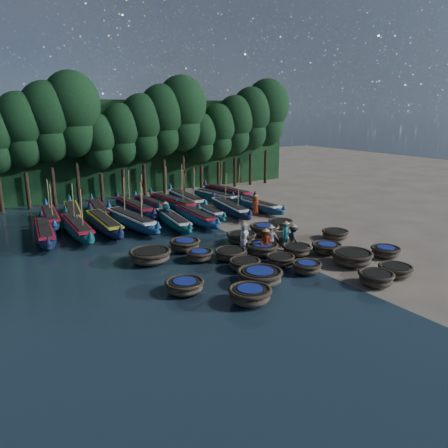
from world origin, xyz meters
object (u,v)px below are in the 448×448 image
coracle_24 (281,224)px  long_boat_15 (186,199)px  long_boat_17 (228,193)px  fisherman_4 (271,239)px  long_boat_9 (50,217)px  coracle_19 (335,234)px  long_boat_5 (195,216)px  long_boat_0 (45,233)px  fisherman_1 (286,234)px  coracle_20 (150,256)px  long_boat_14 (173,203)px  coracle_5 (250,295)px  coracle_16 (230,254)px  coracle_3 (376,278)px  coracle_8 (352,257)px  coracle_7 (306,267)px  long_boat_7 (230,208)px  fisherman_0 (244,235)px  coracle_17 (262,249)px  coracle_13 (297,250)px  coracle_10 (185,286)px  long_boat_8 (256,205)px  coracle_12 (280,260)px  fisherman_5 (166,213)px  long_boat_10 (73,213)px  coracle_18 (280,239)px  coracle_23 (265,230)px  coracle_21 (185,245)px  long_boat_2 (104,224)px  long_boat_16 (216,197)px  long_boat_11 (98,210)px  long_boat_1 (77,228)px  long_boat_13 (151,204)px  coracle_15 (199,255)px  long_boat_3 (131,220)px  long_boat_12 (134,208)px  coracle_6 (260,276)px  long_boat_6 (206,211)px  fisherman_6 (256,205)px  coracle_9 (386,251)px  coracle_14 (327,248)px  fisherman_2 (266,243)px  fisherman_3 (293,237)px  coracle_4 (395,270)px

coracle_24 → long_boat_15: (-2.42, 11.34, 0.23)m
long_boat_17 → fisherman_4: size_ratio=4.43×
fisherman_4 → long_boat_9: bearing=159.0°
coracle_19 → long_boat_5: 11.37m
long_boat_0 → fisherman_1: (13.44, -10.44, 0.42)m
coracle_20 → long_boat_14: bearing=58.8°
coracle_5 → coracle_16: coracle_5 is taller
coracle_3 → coracle_8: 3.19m
coracle_7 → coracle_8: 3.28m
long_boat_9 → fisherman_1: (12.19, -14.99, 0.41)m
long_boat_7 → fisherman_0: size_ratio=4.36×
coracle_17 → coracle_13: bearing=-30.4°
coracle_10 → long_boat_8: long_boat_8 is taller
coracle_12 → long_boat_17: size_ratio=0.20×
fisherman_4 → fisherman_5: bearing=138.1°
long_boat_9 → fisherman_1: bearing=-44.5°
long_boat_0 → long_boat_7: bearing=5.5°
long_boat_9 → long_boat_10: (1.93, 0.50, 0.01)m
coracle_18 → long_boat_5: size_ratio=0.29×
coracle_23 → fisherman_4: (-2.03, -3.27, 0.46)m
coracle_21 → long_boat_5: (4.16, 6.19, 0.09)m
coracle_18 → long_boat_2: 13.47m
long_boat_16 → fisherman_0: (-6.16, -13.86, 0.37)m
long_boat_5 → long_boat_11: size_ratio=1.03×
long_boat_1 → long_boat_16: bearing=20.3°
long_boat_13 → long_boat_14: (1.58, -1.45, 0.12)m
long_boat_14 → coracle_18: bearing=-87.3°
coracle_3 → fisherman_5: bearing=102.4°
coracle_15 → long_boat_3: 9.62m
coracle_10 → long_boat_1: size_ratio=0.27×
coracle_17 → long_boat_12: 15.33m
long_boat_0 → coracle_16: bearing=-42.6°
coracle_6 → coracle_23: 9.32m
long_boat_2 → long_boat_10: 5.09m
coracle_15 → long_boat_9: 15.45m
long_boat_10 → long_boat_6: bearing=-17.3°
coracle_6 → long_boat_14: (3.85, 18.61, 0.14)m
coracle_17 → long_boat_8: size_ratio=0.33×
coracle_3 → fisherman_6: 16.79m
coracle_7 → coracle_9: bearing=-5.1°
coracle_14 → long_boat_5: long_boat_5 is taller
coracle_5 → long_boat_17: 25.51m
coracle_7 → long_boat_3: bearing=108.6°
coracle_23 → fisherman_6: fisherman_6 is taller
coracle_23 → long_boat_11: bearing=123.9°
fisherman_2 → fisherman_3: (2.30, 0.03, -0.03)m
coracle_13 → long_boat_10: long_boat_10 is taller
coracle_4 → long_boat_14: long_boat_14 is taller
coracle_16 → long_boat_7: (6.51, 10.08, 0.18)m
long_boat_3 → long_boat_17: size_ratio=1.03×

